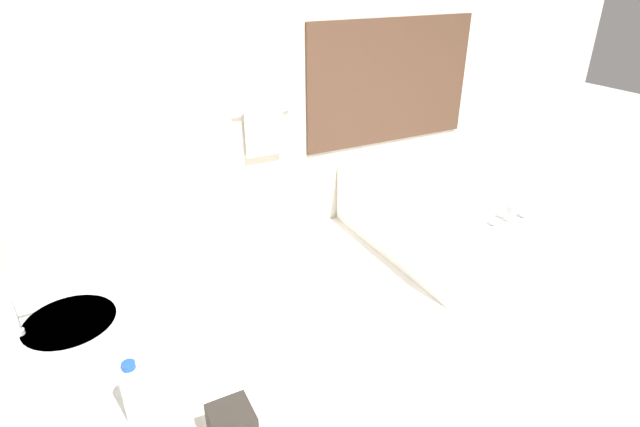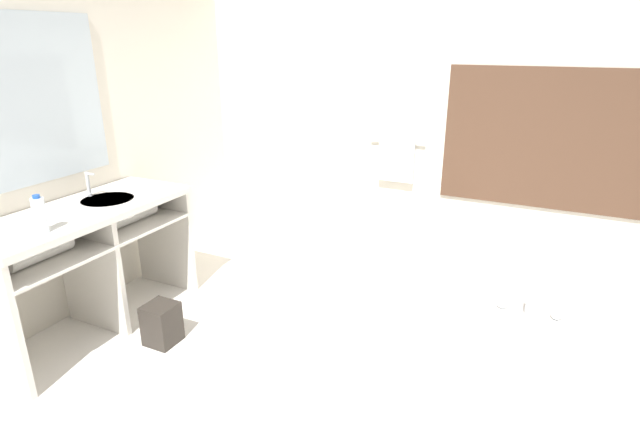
% 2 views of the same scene
% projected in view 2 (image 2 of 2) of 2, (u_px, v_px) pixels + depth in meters
% --- Properties ---
extents(ground_plane, '(16.00, 16.00, 0.00)m').
position_uv_depth(ground_plane, '(324.00, 414.00, 2.80)').
color(ground_plane, silver).
rests_on(ground_plane, ground).
extents(wall_back_with_blinds, '(7.40, 0.13, 2.70)m').
position_uv_depth(wall_back_with_blinds, '(439.00, 119.00, 4.24)').
color(wall_back_with_blinds, silver).
rests_on(wall_back_with_blinds, ground_plane).
extents(wall_left_with_mirror, '(0.08, 7.40, 2.70)m').
position_uv_depth(wall_left_with_mirror, '(17.00, 142.00, 3.26)').
color(wall_left_with_mirror, silver).
rests_on(wall_left_with_mirror, ground_plane).
extents(vanity_counter, '(0.63, 1.52, 0.91)m').
position_uv_depth(vanity_counter, '(90.00, 240.00, 3.46)').
color(vanity_counter, silver).
rests_on(vanity_counter, ground_plane).
extents(sink_faucet, '(0.09, 0.04, 0.18)m').
position_uv_depth(sink_faucet, '(89.00, 184.00, 3.60)').
color(sink_faucet, silver).
rests_on(sink_faucet, vanity_counter).
extents(bathtub, '(1.08, 1.65, 0.67)m').
position_uv_depth(bathtub, '(531.00, 296.00, 3.47)').
color(bathtub, white).
rests_on(bathtub, ground_plane).
extents(water_bottle_1, '(0.07, 0.07, 0.23)m').
position_uv_depth(water_bottle_1, '(40.00, 215.00, 2.91)').
color(water_bottle_1, white).
rests_on(water_bottle_1, vanity_counter).
extents(waste_bin, '(0.21, 0.21, 0.29)m').
position_uv_depth(waste_bin, '(162.00, 324.00, 3.42)').
color(waste_bin, '#2D2823').
rests_on(waste_bin, ground_plane).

